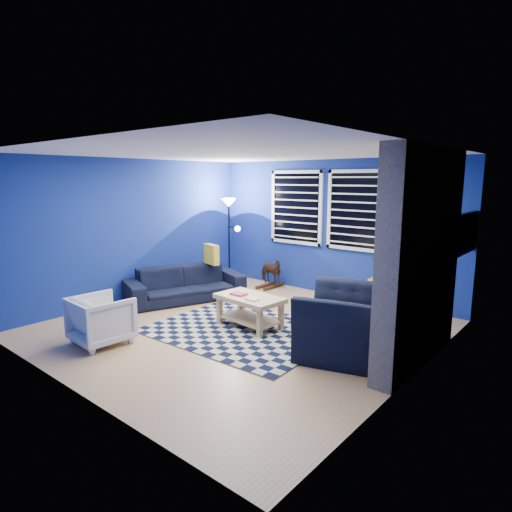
{
  "coord_description": "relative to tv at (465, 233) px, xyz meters",
  "views": [
    {
      "loc": [
        4.01,
        -4.42,
        2.15
      ],
      "look_at": [
        0.05,
        0.3,
        1.03
      ],
      "focal_mm": 30.0,
      "sensor_mm": 36.0,
      "label": 1
    }
  ],
  "objects": [
    {
      "name": "wall_right",
      "position": [
        0.05,
        -2.0,
        -0.15
      ],
      "size": [
        0.0,
        5.0,
        5.0
      ],
      "primitive_type": "plane",
      "rotation": [
        1.57,
        0.0,
        -1.57
      ],
      "color": "navy",
      "rests_on": "floor"
    },
    {
      "name": "tv",
      "position": [
        0.0,
        0.0,
        0.0
      ],
      "size": [
        0.07,
        1.0,
        0.58
      ],
      "color": "black",
      "rests_on": "wall_right"
    },
    {
      "name": "window_right",
      "position": [
        -1.9,
        0.46,
        0.2
      ],
      "size": [
        1.17,
        0.06,
        1.42
      ],
      "color": "black",
      "rests_on": "wall_back"
    },
    {
      "name": "rug",
      "position": [
        -2.33,
        -2.06,
        -1.39
      ],
      "size": [
        2.58,
        2.1,
        0.02
      ],
      "primitive_type": "cube",
      "rotation": [
        0.0,
        0.0,
        0.04
      ],
      "color": "black",
      "rests_on": "floor"
    },
    {
      "name": "floor_lamp",
      "position": [
        -4.36,
        -0.18,
        0.04
      ],
      "size": [
        0.48,
        0.29,
        1.76
      ],
      "color": "black",
      "rests_on": "floor"
    },
    {
      "name": "coffee_table",
      "position": [
        -2.36,
        -1.89,
        -1.06
      ],
      "size": [
        1.03,
        0.65,
        0.49
      ],
      "rotation": [
        0.0,
        0.0,
        -0.08
      ],
      "color": "tan",
      "rests_on": "rug"
    },
    {
      "name": "floor",
      "position": [
        -2.45,
        -2.0,
        -1.4
      ],
      "size": [
        5.0,
        5.0,
        0.0
      ],
      "primitive_type": "plane",
      "color": "tan",
      "rests_on": "ground"
    },
    {
      "name": "wall_back",
      "position": [
        -2.45,
        0.5,
        -0.15
      ],
      "size": [
        5.0,
        0.0,
        5.0
      ],
      "primitive_type": "plane",
      "rotation": [
        1.57,
        0.0,
        0.0
      ],
      "color": "navy",
      "rests_on": "floor"
    },
    {
      "name": "cabinet",
      "position": [
        -1.2,
        0.15,
        -1.15
      ],
      "size": [
        0.64,
        0.5,
        0.56
      ],
      "rotation": [
        0.0,
        0.0,
        0.24
      ],
      "color": "tan",
      "rests_on": "floor"
    },
    {
      "name": "sofa",
      "position": [
        -4.17,
        -1.55,
        -1.1
      ],
      "size": [
        2.22,
        1.49,
        0.6
      ],
      "primitive_type": "imported",
      "rotation": [
        0.0,
        0.0,
        1.21
      ],
      "color": "black",
      "rests_on": "floor"
    },
    {
      "name": "ceiling",
      "position": [
        -2.45,
        -2.0,
        1.1
      ],
      "size": [
        5.0,
        5.0,
        0.0
      ],
      "primitive_type": "plane",
      "rotation": [
        3.14,
        0.0,
        0.0
      ],
      "color": "white",
      "rests_on": "wall_back"
    },
    {
      "name": "rocking_horse",
      "position": [
        -3.57,
        0.15,
        -1.06
      ],
      "size": [
        0.38,
        0.67,
        0.54
      ],
      "primitive_type": "imported",
      "rotation": [
        0.0,
        0.0,
        1.41
      ],
      "color": "#462516",
      "rests_on": "floor"
    },
    {
      "name": "armchair_big",
      "position": [
        -0.8,
        -1.83,
        -0.99
      ],
      "size": [
        1.52,
        1.42,
        0.81
      ],
      "primitive_type": "imported",
      "rotation": [
        0.0,
        0.0,
        -1.27
      ],
      "color": "black",
      "rests_on": "floor"
    },
    {
      "name": "throw_pillow",
      "position": [
        -4.02,
        -1.03,
        -0.61
      ],
      "size": [
        0.4,
        0.21,
        0.36
      ],
      "primitive_type": "cube",
      "rotation": [
        0.0,
        0.0,
        -0.27
      ],
      "color": "gold",
      "rests_on": "sofa"
    },
    {
      "name": "wall_left",
      "position": [
        -4.95,
        -2.0,
        -0.15
      ],
      "size": [
        0.0,
        5.0,
        5.0
      ],
      "primitive_type": "plane",
      "rotation": [
        1.57,
        0.0,
        1.57
      ],
      "color": "navy",
      "rests_on": "floor"
    },
    {
      "name": "fireplace",
      "position": [
        -0.09,
        -1.5,
        -0.2
      ],
      "size": [
        0.65,
        2.0,
        2.5
      ],
      "color": "gray",
      "rests_on": "floor"
    },
    {
      "name": "window_left",
      "position": [
        -3.2,
        0.46,
        0.2
      ],
      "size": [
        1.17,
        0.06,
        1.42
      ],
      "color": "black",
      "rests_on": "wall_back"
    },
    {
      "name": "armchair_bent",
      "position": [
        -3.46,
        -3.6,
        -1.08
      ],
      "size": [
        0.73,
        0.75,
        0.64
      ],
      "primitive_type": "imported",
      "rotation": [
        0.0,
        0.0,
        3.08
      ],
      "color": "gray",
      "rests_on": "floor"
    }
  ]
}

